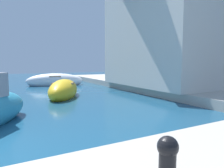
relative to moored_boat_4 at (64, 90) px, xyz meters
name	(u,v)px	position (x,y,z in m)	size (l,w,h in m)	color
quay_promenade	(111,128)	(-0.65, -7.73, -0.15)	(44.00, 32.00, 0.50)	#ADA89E
moored_boat_4	(64,90)	(0.00, 0.00, 0.00)	(3.38, 4.57, 1.44)	gold
moored_boat_5	(55,81)	(1.05, 7.06, 0.02)	(5.55, 2.66, 1.51)	white
waterfront_building_main	(169,29)	(8.03, -0.92, 4.37)	(7.05, 9.42, 8.42)	beige
mooring_bollard	(168,156)	(-1.44, -10.90, 0.47)	(0.30, 0.30, 0.65)	black
quayside_tree	(189,48)	(8.45, -2.53, 2.80)	(2.38, 2.38, 3.91)	brown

